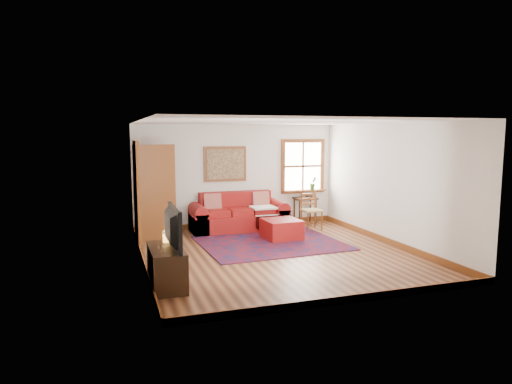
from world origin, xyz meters
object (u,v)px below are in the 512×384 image
object	(u,v)px
red_ottoman	(282,229)
red_leather_sofa	(239,218)
media_cabinet	(167,267)
ladder_back_chair	(311,209)
side_table	(305,202)

from	to	relation	value
red_ottoman	red_leather_sofa	bearing A→B (deg)	113.88
red_leather_sofa	media_cabinet	world-z (taller)	red_leather_sofa
ladder_back_chair	media_cabinet	size ratio (longest dim) A/B	0.85
red_leather_sofa	side_table	distance (m)	1.86
media_cabinet	red_ottoman	bearing A→B (deg)	40.10
red_leather_sofa	red_ottoman	bearing A→B (deg)	-62.81
side_table	media_cabinet	distance (m)	5.49
red_leather_sofa	side_table	xyz separation A→B (m)	(1.83, 0.22, 0.25)
red_ottoman	side_table	distance (m)	1.90
red_ottoman	ladder_back_chair	bearing A→B (deg)	32.39
media_cabinet	red_leather_sofa	bearing A→B (deg)	58.73
red_ottoman	ladder_back_chair	distance (m)	1.31
red_ottoman	ladder_back_chair	size ratio (longest dim) A/B	0.81
red_ottoman	media_cabinet	bearing A→B (deg)	-143.21
side_table	ladder_back_chair	distance (m)	0.71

